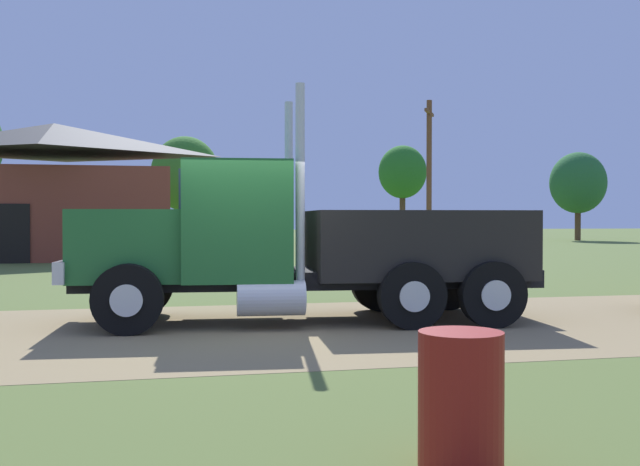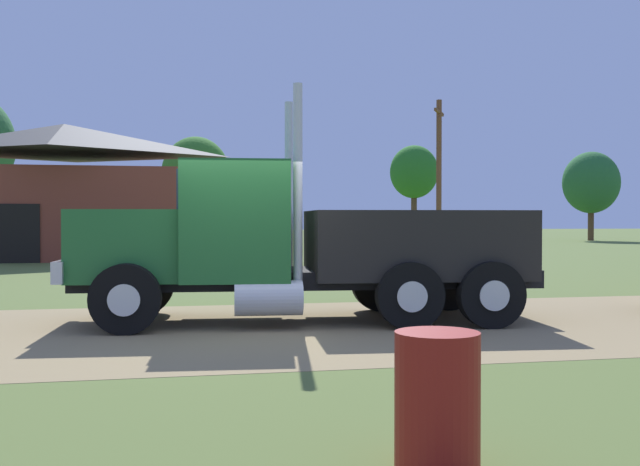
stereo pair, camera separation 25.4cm
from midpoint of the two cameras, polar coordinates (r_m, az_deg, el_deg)
The scene contains 9 objects.
ground_plane at distance 11.39m, azimuth -5.86°, elevation -7.26°, with size 200.00×200.00×0.00m, color #56682F.
dirt_track at distance 11.39m, azimuth -5.86°, elevation -7.24°, with size 120.00×6.44×0.01m, color #907B52.
truck_foreground_white at distance 12.20m, azimuth -2.05°, elevation -0.97°, with size 7.57×3.16×3.67m.
steel_barrel at distance 5.16m, azimuth 9.14°, elevation -12.36°, with size 0.56×0.56×0.91m, color maroon.
shed_building at distance 32.87m, azimuth -19.59°, elevation 2.82°, with size 9.73×6.36×5.55m.
utility_pole_near at distance 37.45m, azimuth 8.02°, elevation 4.62°, with size 1.20×1.99×7.43m.
tree_mid at distance 42.33m, azimuth -10.29°, elevation 4.38°, with size 3.73×3.73×6.17m.
tree_right at distance 57.56m, azimuth 6.11°, elevation 4.55°, with size 3.63×3.63×7.17m.
tree_far_right at distance 60.28m, azimuth 18.74°, elevation 3.59°, with size 4.19×4.19×6.65m.
Camera 1 is at (-1.46, -11.17, 1.65)m, focal length 42.50 mm.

